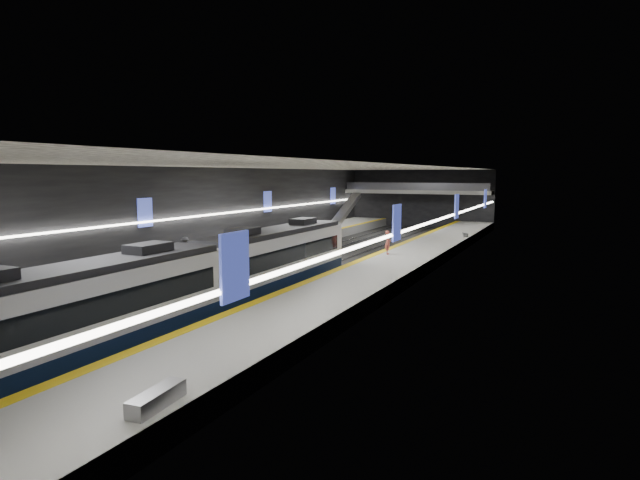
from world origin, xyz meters
The scene contains 24 objects.
ground centered at (0.00, 0.00, 0.00)m, with size 70.00×70.00×0.00m, color black.
ceiling centered at (0.00, 0.00, 8.00)m, with size 20.00×70.00×0.04m, color beige.
wall_left centered at (-10.00, 0.00, 4.00)m, with size 0.04×70.00×8.00m, color black.
wall_right centered at (10.00, 0.00, 4.00)m, with size 0.04×70.00×8.00m, color black.
wall_back centered at (0.00, 35.00, 4.00)m, with size 20.00×0.04×8.00m, color black.
platform_left centered at (-7.50, 0.00, 0.50)m, with size 5.00×70.00×1.00m, color slate.
tile_surface_left centered at (-7.50, 0.00, 1.01)m, with size 5.00×70.00×0.02m, color #B8B8B2.
tactile_strip_left centered at (-5.30, 0.00, 1.02)m, with size 0.60×70.00×0.02m, color yellow.
platform_right centered at (7.50, 0.00, 0.50)m, with size 5.00×70.00×1.00m, color slate.
tile_surface_right centered at (7.50, 0.00, 1.01)m, with size 5.00×70.00×0.02m, color #B8B8B2.
tactile_strip_right centered at (5.30, 0.00, 1.02)m, with size 0.60×70.00×0.02m, color yellow.
rails centered at (0.00, 0.00, 0.06)m, with size 6.52×70.00×0.12m.
train centered at (2.50, -17.16, 2.20)m, with size 2.69×30.05×3.60m.
ad_posters centered at (0.00, 1.00, 4.50)m, with size 19.94×53.50×2.20m.
cove_light_left centered at (-9.80, 0.00, 3.80)m, with size 0.25×68.60×0.12m, color white.
cove_light_right centered at (9.80, 0.00, 3.80)m, with size 0.25×68.60×0.12m, color white.
mezzanine_bridge centered at (0.00, 32.93, 5.04)m, with size 20.00×3.00×1.50m.
escalator centered at (-7.50, 26.00, 2.90)m, with size 1.20×8.00×0.60m, color #99999E.
bench_left_far centered at (-9.50, 9.67, 1.20)m, with size 0.45×1.62×0.40m, color #99999E.
bench_right_near centered at (9.38, -28.08, 1.25)m, with size 0.56×2.02×0.49m, color #99999E.
bench_right_far centered at (9.50, 17.04, 1.20)m, with size 0.45×1.61×0.39m, color #99999E.
passenger_right_a centered at (6.19, 1.74, 1.95)m, with size 0.70×0.46×1.91m, color #BF5047.
passenger_left_a centered at (-5.65, -5.05, 1.78)m, with size 0.91×0.38×1.56m, color #B8B4A8.
passenger_left_b centered at (-6.71, -7.35, 1.86)m, with size 1.11×0.64×1.73m, color #46474F.
Camera 1 is at (19.49, -38.84, 7.40)m, focal length 30.00 mm.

